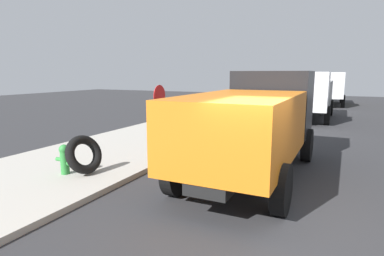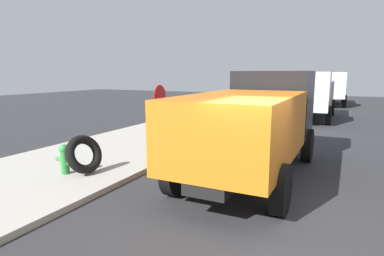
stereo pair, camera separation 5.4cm
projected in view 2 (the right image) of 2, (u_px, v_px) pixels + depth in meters
name	position (u px, v px, depth m)	size (l,w,h in m)	color
ground_plane	(271.00, 220.00, 6.48)	(80.00, 80.00, 0.00)	#2D2D30
sidewalk_curb	(45.00, 173.00, 9.25)	(36.00, 5.00, 0.15)	#ADA89E
fire_hydrant	(65.00, 158.00, 8.90)	(0.27, 0.61, 0.84)	#2D8438
loose_tire	(84.00, 154.00, 8.88)	(1.10, 1.10, 0.25)	black
stop_sign	(160.00, 106.00, 11.29)	(0.76, 0.08, 2.37)	gray
dump_truck_orange	(255.00, 120.00, 9.21)	(7.02, 2.84, 3.00)	orange
dump_truck_gray	(310.00, 94.00, 20.44)	(7.00, 2.81, 3.00)	slate
dump_truck_yellow	(330.00, 88.00, 29.52)	(7.08, 2.98, 3.00)	gold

